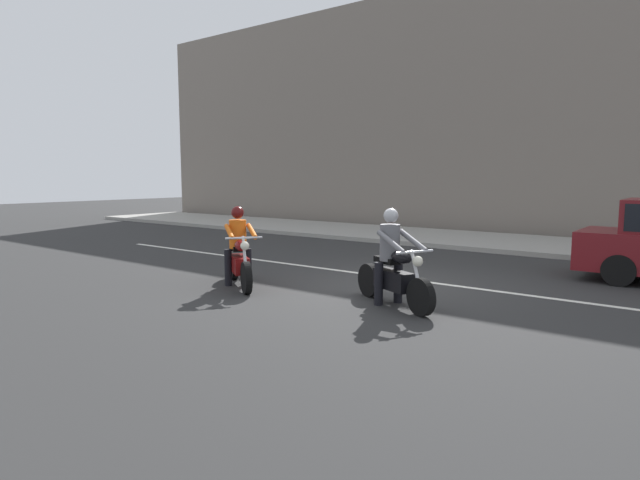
{
  "coord_description": "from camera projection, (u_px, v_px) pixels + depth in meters",
  "views": [
    {
      "loc": [
        5.26,
        -9.04,
        2.19
      ],
      "look_at": [
        -1.04,
        -0.8,
        0.94
      ],
      "focal_mm": 29.76,
      "sensor_mm": 36.0,
      "label": 1
    }
  ],
  "objects": [
    {
      "name": "lane_marking_stripe",
      "position": [
        375.0,
        275.0,
        11.76
      ],
      "size": [
        18.0,
        0.14,
        0.01
      ],
      "primitive_type": "cube",
      "color": "silver",
      "rests_on": "ground_plane"
    },
    {
      "name": "sidewalk_slab",
      "position": [
        514.0,
        243.0,
        16.87
      ],
      "size": [
        40.0,
        4.4,
        0.14
      ],
      "primitive_type": "cube",
      "color": "#99968E",
      "rests_on": "ground_plane"
    },
    {
      "name": "ground_plane",
      "position": [
        386.0,
        286.0,
        10.57
      ],
      "size": [
        80.0,
        80.0,
        0.0
      ],
      "primitive_type": "plane",
      "color": "#2B2B2B"
    },
    {
      "name": "motorcycle_with_rider_orange_stripe",
      "position": [
        239.0,
        254.0,
        10.53
      ],
      "size": [
        1.79,
        1.27,
        1.6
      ],
      "color": "black",
      "rests_on": "ground_plane"
    },
    {
      "name": "motorcycle_with_rider_gray",
      "position": [
        393.0,
        266.0,
        8.95
      ],
      "size": [
        1.97,
        1.09,
        1.65
      ],
      "color": "black",
      "rests_on": "ground_plane"
    },
    {
      "name": "building_facade",
      "position": [
        550.0,
        103.0,
        18.98
      ],
      "size": [
        40.0,
        1.4,
        9.58
      ],
      "primitive_type": "cube",
      "color": "slate",
      "rests_on": "ground_plane"
    }
  ]
}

